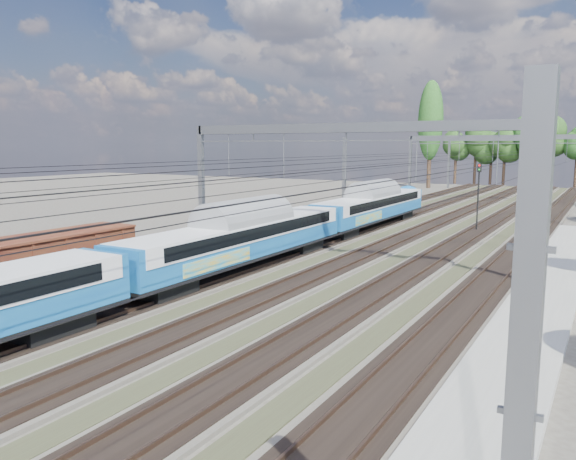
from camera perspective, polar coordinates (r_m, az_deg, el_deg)
The scene contains 10 objects.
track_bed at distance 50.00m, azimuth 12.90°, elevation -0.27°, with size 21.00×130.00×0.34m.
platform at distance 23.58m, azimuth 22.67°, elevation -10.53°, with size 3.00×70.00×0.30m, color gray.
catenary at distance 56.74m, azimuth 15.79°, elevation 7.05°, with size 25.65×130.00×9.00m.
tree_belt at distance 95.96m, azimuth 26.04°, elevation 8.03°, with size 38.47×100.67×12.24m.
poplar at distance 104.45m, azimuth 14.29°, elevation 10.67°, with size 4.40×4.40×19.04m.
emu_train at distance 33.54m, azimuth -4.89°, elevation -0.13°, with size 2.96×62.52×4.32m.
freight_boxcar at distance 28.89m, azimuth -25.73°, elevation -3.55°, with size 2.58×12.46×3.21m.
worker at distance 87.67m, azimuth 23.79°, elevation 3.41°, with size 0.60×0.39×1.64m, color black.
signal_near at distance 52.31m, azimuth 18.78°, elevation 3.97°, with size 0.42×0.38×6.03m.
signal_far at distance 47.15m, azimuth 24.74°, elevation 2.93°, with size 0.36×0.33×5.69m.
Camera 1 is at (14.62, -2.22, 7.60)m, focal length 35.00 mm.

